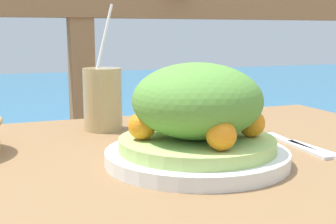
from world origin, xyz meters
name	(u,v)px	position (x,y,z in m)	size (l,w,h in m)	color
railing_fence	(82,76)	(0.00, 0.76, 0.79)	(2.80, 0.08, 1.05)	brown
sea_backdrop	(27,120)	(0.00, 3.26, 0.21)	(12.00, 4.00, 0.43)	teal
salad_plate	(197,120)	(0.02, -0.05, 0.80)	(0.27, 0.27, 0.15)	silver
drink_glass	(103,99)	(-0.06, 0.23, 0.80)	(0.07, 0.07, 0.24)	tan
fork	(328,154)	(0.23, -0.08, 0.74)	(0.03, 0.18, 0.00)	silver
knife	(296,145)	(0.21, -0.01, 0.74)	(0.03, 0.18, 0.00)	silver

